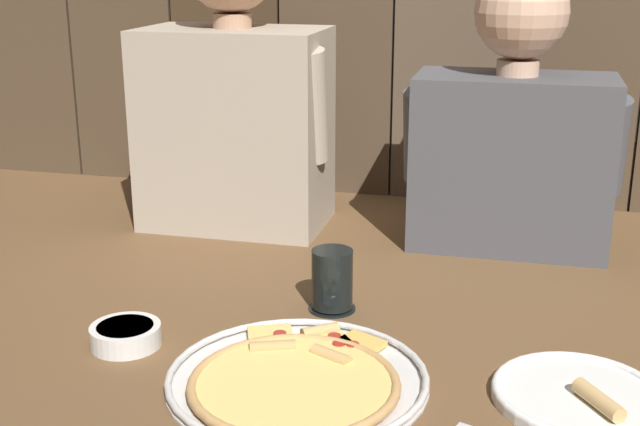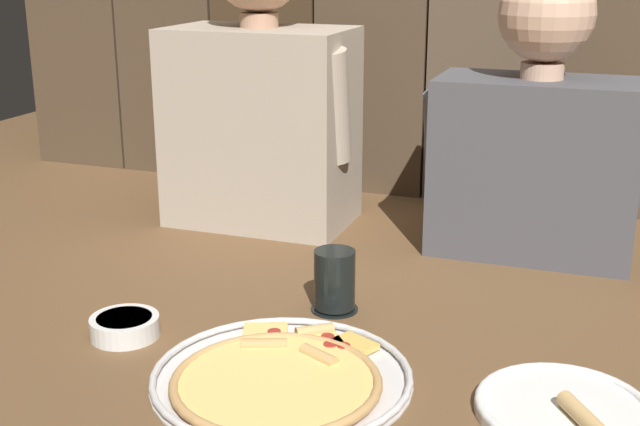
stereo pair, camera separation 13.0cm
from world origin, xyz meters
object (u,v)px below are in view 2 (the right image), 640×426
(pizza_tray, at_px, (281,377))
(dipping_bowl, at_px, (125,326))
(diner_right, at_px, (538,127))
(drinking_glass, at_px, (335,281))
(diner_left, at_px, (260,85))
(dinner_plate, at_px, (564,409))

(pizza_tray, distance_m, dipping_bowl, 0.29)
(dipping_bowl, bearing_deg, diner_right, 48.42)
(drinking_glass, xyz_separation_m, diner_right, (0.27, 0.40, 0.20))
(pizza_tray, bearing_deg, dipping_bowl, 168.86)
(dipping_bowl, relative_size, diner_left, 0.16)
(dipping_bowl, height_order, diner_right, diner_right)
(dinner_plate, relative_size, drinking_glass, 2.18)
(pizza_tray, relative_size, diner_right, 0.66)
(drinking_glass, bearing_deg, dipping_bowl, -143.00)
(drinking_glass, height_order, diner_right, diner_right)
(dinner_plate, bearing_deg, drinking_glass, 151.11)
(dinner_plate, relative_size, diner_left, 0.35)
(diner_right, bearing_deg, dinner_plate, -79.29)
(dinner_plate, bearing_deg, dipping_bowl, 179.34)
(pizza_tray, relative_size, dipping_bowl, 3.41)
(diner_left, xyz_separation_m, diner_right, (0.57, -0.00, -0.05))
(dinner_plate, xyz_separation_m, dipping_bowl, (-0.66, 0.01, 0.01))
(diner_left, height_order, diner_right, diner_left)
(pizza_tray, xyz_separation_m, dinner_plate, (0.37, 0.05, -0.00))
(drinking_glass, bearing_deg, diner_left, 127.10)
(pizza_tray, bearing_deg, diner_left, 115.50)
(diner_right, bearing_deg, drinking_glass, -123.59)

